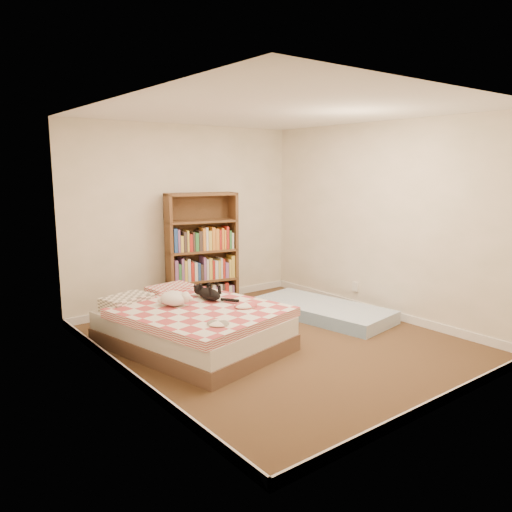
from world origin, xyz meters
TOP-DOWN VIEW (x-y plane):
  - room at (0.00, 0.00)m, footprint 3.51×4.01m
  - bed at (-0.84, 0.48)m, footprint 1.73×2.16m
  - bookshelf at (0.06, 1.71)m, footprint 1.03×0.53m
  - floor_mattress at (1.08, 0.39)m, footprint 1.09×1.92m
  - black_cat at (-0.55, 0.58)m, footprint 0.21×0.64m
  - white_dog at (-0.97, 0.58)m, footprint 0.32×0.33m

SIDE VIEW (x-z plane):
  - floor_mattress at x=1.08m, z-range 0.00..0.16m
  - bed at x=-0.84m, z-range -0.02..0.49m
  - black_cat at x=-0.55m, z-range 0.45..0.60m
  - white_dog at x=-0.97m, z-range 0.46..0.61m
  - bookshelf at x=0.06m, z-range -0.22..1.37m
  - room at x=0.00m, z-range -0.06..2.45m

